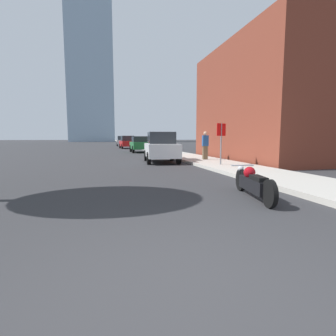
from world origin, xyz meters
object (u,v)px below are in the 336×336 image
object	(u,v)px
parked_car_green	(140,144)
pedestrian	(205,145)
stop_sign	(221,137)
motorcycle	(253,183)
parked_car_red	(127,142)
parked_car_silver	(122,141)
parked_car_white	(161,147)

from	to	relation	value
parked_car_green	pedestrian	bearing A→B (deg)	-78.13
stop_sign	pedestrian	world-z (taller)	stop_sign
motorcycle	parked_car_red	bearing A→B (deg)	101.10
parked_car_green	stop_sign	world-z (taller)	stop_sign
parked_car_green	parked_car_silver	size ratio (longest dim) A/B	0.86
motorcycle	stop_sign	world-z (taller)	stop_sign
parked_car_silver	stop_sign	bearing A→B (deg)	-83.82
parked_car_white	parked_car_red	xyz separation A→B (m)	(-0.07, 21.65, -0.03)
parked_car_white	parked_car_silver	xyz separation A→B (m)	(-0.03, 32.91, 0.01)
parked_car_green	pedestrian	size ratio (longest dim) A/B	2.32
parked_car_white	parked_car_silver	size ratio (longest dim) A/B	0.87
parked_car_white	parked_car_green	bearing A→B (deg)	93.99
parked_car_red	parked_car_silver	distance (m)	11.27
parked_car_white	pedestrian	world-z (taller)	pedestrian
pedestrian	stop_sign	bearing A→B (deg)	-97.72
motorcycle	pedestrian	bearing A→B (deg)	85.63
parked_car_red	pedestrian	bearing A→B (deg)	-85.68
parked_car_green	parked_car_red	size ratio (longest dim) A/B	0.94
parked_car_green	parked_car_silver	xyz separation A→B (m)	(-0.28, 21.65, 0.07)
motorcycle	pedestrian	xyz separation A→B (m)	(2.51, 9.34, 0.66)
parked_car_white	stop_sign	world-z (taller)	stop_sign
parked_car_red	stop_sign	bearing A→B (deg)	-87.50
stop_sign	parked_car_red	bearing A→B (deg)	95.31
parked_car_red	parked_car_white	bearing A→B (deg)	-92.61
parked_car_silver	parked_car_white	bearing A→B (deg)	-87.37
parked_car_silver	parked_car_green	bearing A→B (deg)	-86.68
parked_car_white	stop_sign	distance (m)	4.13
parked_car_white	stop_sign	xyz separation A→B (m)	(2.25, -3.40, 0.63)
parked_car_silver	stop_sign	size ratio (longest dim) A/B	2.29
parked_car_green	parked_car_red	xyz separation A→B (m)	(-0.32, 10.38, 0.04)
parked_car_silver	pedestrian	distance (m)	33.35
parked_car_white	pedestrian	bearing A→B (deg)	-1.64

